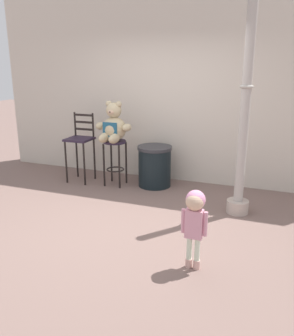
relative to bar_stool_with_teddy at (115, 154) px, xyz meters
The scene contains 8 objects.
ground_plane 1.58m from the bar_stool_with_teddy, 63.55° to the right, with size 24.00×24.00×0.00m, color #755C54.
building_wall 1.52m from the bar_stool_with_teddy, 49.54° to the left, with size 6.32×0.30×3.36m, color beige.
bar_stool_with_teddy is the anchor object (origin of this frame).
teddy_bear 0.47m from the bar_stool_with_teddy, 90.00° to the right, with size 0.61×0.55×0.65m.
child_walking 2.79m from the bar_stool_with_teddy, 48.25° to the right, with size 0.27×0.21×0.84m.
trash_bin 0.70m from the bar_stool_with_teddy, 15.60° to the left, with size 0.57×0.57×0.68m.
lamppost 2.25m from the bar_stool_with_teddy, 13.03° to the right, with size 0.30×0.30×2.99m.
bar_chair_empty 0.67m from the bar_stool_with_teddy, behind, with size 0.42×0.42×1.18m.
Camera 1 is at (1.91, -4.00, 2.05)m, focal length 38.87 mm.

